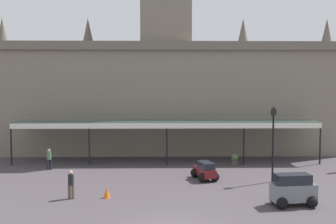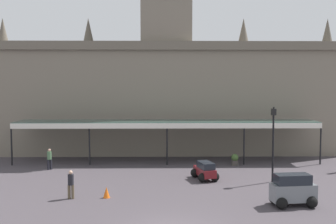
# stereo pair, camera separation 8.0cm
# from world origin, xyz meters

# --- Properties ---
(station_building) EXTENTS (34.13, 6.19, 20.01)m
(station_building) POSITION_xyz_m (-0.00, 21.57, 6.34)
(station_building) COLOR slate
(station_building) RESTS_ON ground
(entrance_canopy) EXTENTS (25.99, 3.26, 3.58)m
(entrance_canopy) POSITION_xyz_m (0.00, 16.26, 3.44)
(entrance_canopy) COLOR #38564C
(entrance_canopy) RESTS_ON ground
(car_maroon_estate) EXTENTS (1.92, 2.41, 1.27)m
(car_maroon_estate) POSITION_xyz_m (2.61, 9.89, 0.56)
(car_maroon_estate) COLOR maroon
(car_maroon_estate) RESTS_ON ground
(car_grey_van) EXTENTS (2.49, 1.77, 1.77)m
(car_grey_van) POSITION_xyz_m (6.78, 3.81, 0.81)
(car_grey_van) COLOR slate
(car_grey_van) RESTS_ON ground
(pedestrian_crossing_forecourt) EXTENTS (0.39, 0.34, 1.67)m
(pedestrian_crossing_forecourt) POSITION_xyz_m (-5.75, 5.34, 0.91)
(pedestrian_crossing_forecourt) COLOR brown
(pedestrian_crossing_forecourt) RESTS_ON ground
(pedestrian_beside_cars) EXTENTS (0.34, 0.34, 1.67)m
(pedestrian_beside_cars) POSITION_xyz_m (-9.30, 13.22, 0.91)
(pedestrian_beside_cars) COLOR black
(pedestrian_beside_cars) RESTS_ON ground
(victorian_lamppost) EXTENTS (0.30, 0.30, 5.19)m
(victorian_lamppost) POSITION_xyz_m (7.18, 9.06, 3.20)
(victorian_lamppost) COLOR black
(victorian_lamppost) RESTS_ON ground
(traffic_cone) EXTENTS (0.40, 0.40, 0.65)m
(traffic_cone) POSITION_xyz_m (-3.69, 5.50, 0.32)
(traffic_cone) COLOR orange
(traffic_cone) RESTS_ON ground
(planter_by_canopy) EXTENTS (0.60, 0.60, 0.96)m
(planter_by_canopy) POSITION_xyz_m (5.64, 14.64, 0.49)
(planter_by_canopy) COLOR #47423D
(planter_by_canopy) RESTS_ON ground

